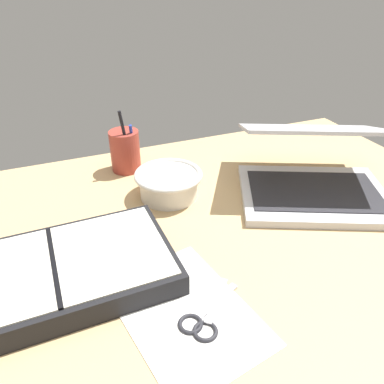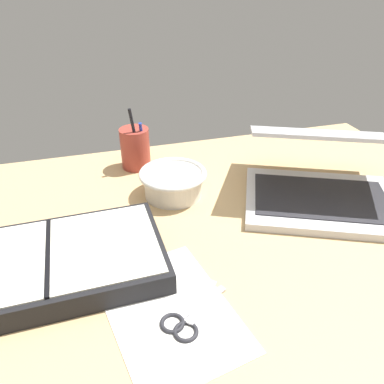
% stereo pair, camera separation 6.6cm
% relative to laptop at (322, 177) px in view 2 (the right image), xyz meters
% --- Properties ---
extents(desk_top, '(1.40, 1.00, 0.02)m').
position_rel_laptop_xyz_m(desk_top, '(-0.34, -0.11, -0.06)').
color(desk_top, tan).
rests_on(desk_top, ground).
extents(laptop, '(0.44, 0.44, 0.18)m').
position_rel_laptop_xyz_m(laptop, '(0.00, 0.00, 0.00)').
color(laptop, silver).
rests_on(laptop, desk_top).
extents(bowl, '(0.16, 0.16, 0.06)m').
position_rel_laptop_xyz_m(bowl, '(-0.32, 0.11, -0.02)').
color(bowl, silver).
rests_on(bowl, desk_top).
extents(pen_cup, '(0.08, 0.08, 0.17)m').
position_rel_laptop_xyz_m(pen_cup, '(-0.38, 0.28, 0.00)').
color(pen_cup, '#9E382D').
rests_on(pen_cup, desk_top).
extents(planner, '(0.40, 0.23, 0.05)m').
position_rel_laptop_xyz_m(planner, '(-0.59, -0.09, -0.03)').
color(planner, black).
rests_on(planner, desk_top).
extents(scissors, '(0.12, 0.11, 0.01)m').
position_rel_laptop_xyz_m(scissors, '(-0.40, -0.26, -0.05)').
color(scissors, '#B7B7BC').
rests_on(scissors, desk_top).
extents(paper_sheet_front, '(0.23, 0.29, 0.00)m').
position_rel_laptop_xyz_m(paper_sheet_front, '(-0.41, -0.23, -0.05)').
color(paper_sheet_front, white).
rests_on(paper_sheet_front, desk_top).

